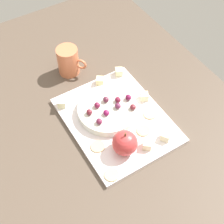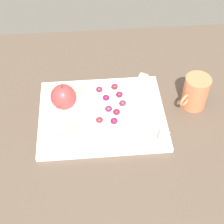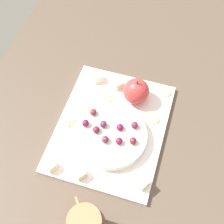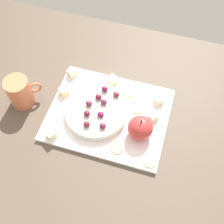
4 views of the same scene
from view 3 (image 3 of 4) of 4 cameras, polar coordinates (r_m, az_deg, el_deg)
table at (r=88.36cm, az=0.70°, el=-3.37°), size 132.76×81.65×4.64cm
platter at (r=85.51cm, az=-0.14°, el=-2.77°), size 35.26×28.11×1.22cm
serving_dish at (r=82.21cm, az=-0.46°, el=-4.26°), size 18.46×18.46×2.55cm
apple_whole at (r=86.95cm, az=4.37°, el=3.73°), size 7.18×7.18×7.18cm
apple_stem at (r=83.58cm, az=4.56°, el=5.39°), size 0.50×0.50×1.20cm
cheese_cube_0 at (r=92.54cm, az=-2.56°, el=6.15°), size 3.41×3.41×2.44cm
cheese_cube_1 at (r=80.21cm, az=-10.92°, el=-9.47°), size 3.29×3.29×2.44cm
cheese_cube_2 at (r=78.45cm, az=-5.72°, el=-10.93°), size 3.42×3.42×2.44cm
cheese_cube_3 at (r=91.11cm, az=1.08°, el=5.04°), size 3.43×3.43×2.44cm
cheese_cube_4 at (r=85.45cm, az=-8.09°, el=-1.34°), size 3.27×3.27×2.44cm
cheese_cube_5 at (r=77.58cm, az=5.49°, el=-12.62°), size 3.36×3.36×2.44cm
cracker_0 at (r=89.49cm, az=-1.31°, el=2.47°), size 4.09×4.09×0.40cm
cracker_1 at (r=88.59cm, az=-5.36°, el=1.23°), size 4.09×4.09×0.40cm
cracker_2 at (r=92.12cm, az=9.36°, el=3.74°), size 4.09×4.09×0.40cm
cracker_3 at (r=86.75cm, az=7.23°, el=-1.04°), size 4.09×4.09×0.40cm
grape_0 at (r=79.31cm, az=3.80°, el=-5.19°), size 1.94×1.75×1.74cm
grape_1 at (r=81.41cm, az=-1.55°, el=-2.19°), size 1.94×1.75×1.73cm
grape_2 at (r=80.75cm, az=-2.86°, el=-3.19°), size 1.94×1.75×1.64cm
grape_3 at (r=81.75cm, az=-4.78°, el=-2.00°), size 1.94×1.75×1.83cm
grape_4 at (r=83.42cm, az=-3.40°, el=-0.07°), size 1.94×1.75×1.56cm
grape_5 at (r=79.12cm, az=1.28°, el=-5.24°), size 1.94×1.75×1.75cm
grape_6 at (r=81.46cm, az=4.07°, el=-2.36°), size 1.94×1.75×1.70cm
grape_7 at (r=79.34cm, az=-1.22°, el=-4.93°), size 1.94×1.75×1.74cm
grape_8 at (r=81.03cm, az=1.46°, el=-2.75°), size 1.94×1.75×1.60cm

